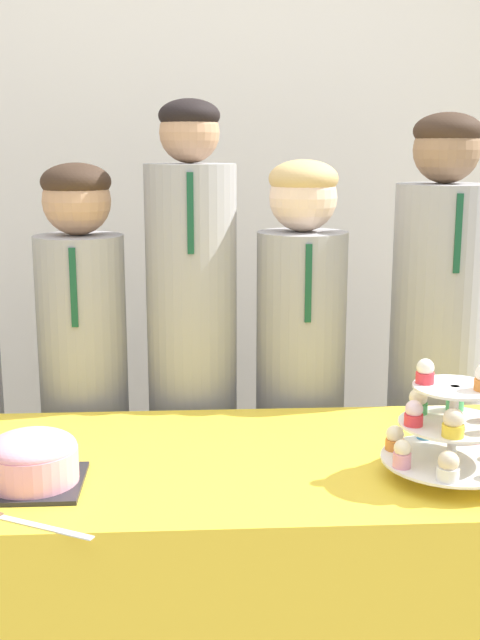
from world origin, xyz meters
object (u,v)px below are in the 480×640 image
object	(u,v)px
cupcake_stand	(453,428)
student_1	(86,411)
student_2	(193,387)
cake_knife	(4,518)
student_4	(434,387)
student_3	(300,406)
round_cake	(32,459)

from	to	relation	value
cupcake_stand	student_1	bearing A→B (deg)	142.86
cupcake_stand	student_2	distance (m)	0.89
cake_knife	student_4	world-z (taller)	student_4
cupcake_stand	student_3	xyz separation A→B (m)	(-0.25, 0.68, -0.17)
round_cake	cake_knife	size ratio (longest dim) A/B	0.75
student_2	student_4	distance (m)	0.74
cupcake_stand	student_4	distance (m)	0.71
cupcake_stand	student_1	distance (m)	1.13
student_1	student_4	bearing A→B (deg)	0.00
round_cake	cupcake_stand	distance (m)	0.92
student_2	cake_knife	bearing A→B (deg)	-114.35
student_2	student_4	bearing A→B (deg)	0.00
round_cake	cupcake_stand	size ratio (longest dim) A/B	0.69
round_cake	student_4	xyz separation A→B (m)	(1.08, 0.67, -0.06)
student_3	student_4	size ratio (longest dim) A/B	0.92
round_cake	student_1	bearing A→B (deg)	88.01
cupcake_stand	student_1	world-z (taller)	student_1
student_1	student_2	distance (m)	0.33
student_1	cake_knife	bearing A→B (deg)	-93.55
cupcake_stand	student_4	xyz separation A→B (m)	(0.17, 0.68, -0.11)
student_1	student_3	size ratio (longest dim) A/B	0.99
student_4	cake_knife	bearing A→B (deg)	-143.42
cake_knife	student_2	distance (m)	0.90
cake_knife	student_3	distance (m)	1.08
student_3	cupcake_stand	bearing A→B (deg)	-69.96
cake_knife	student_1	size ratio (longest dim) A/B	0.20
cake_knife	student_2	bearing A→B (deg)	93.25
cake_knife	student_2	xyz separation A→B (m)	(0.37, 0.82, 0.01)
student_2	student_3	size ratio (longest dim) A/B	1.12
student_4	student_3	bearing A→B (deg)	-180.00
student_1	student_4	distance (m)	1.06
student_3	student_4	bearing A→B (deg)	0.00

